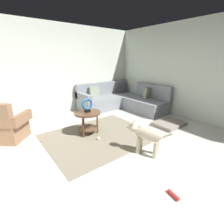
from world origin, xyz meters
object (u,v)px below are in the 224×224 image
(side_table, at_px, (88,117))
(dog, at_px, (146,135))
(dog_toy_ball, at_px, (98,138))
(armchair, at_px, (7,127))
(torus_sculpture, at_px, (87,105))
(dog_toy_rope, at_px, (173,195))
(sectional_couch, at_px, (122,101))
(dog_bed_mat, at_px, (169,124))

(side_table, bearing_deg, dog, -73.14)
(dog, relative_size, dog_toy_ball, 10.60)
(armchair, bearing_deg, dog, -7.10)
(torus_sculpture, xyz_separation_m, dog, (0.42, -1.38, -0.33))
(torus_sculpture, relative_size, dog_toy_ball, 4.31)
(dog, bearing_deg, torus_sculpture, 84.06)
(side_table, xyz_separation_m, dog, (0.42, -1.38, -0.04))
(side_table, height_order, dog_toy_rope, side_table)
(sectional_couch, relative_size, dog_toy_rope, 13.18)
(torus_sculpture, height_order, dog_toy_ball, torus_sculpture)
(dog_toy_ball, bearing_deg, side_table, 91.53)
(dog_toy_ball, bearing_deg, torus_sculpture, 91.53)
(torus_sculpture, bearing_deg, armchair, 153.23)
(side_table, bearing_deg, dog_toy_rope, -91.84)
(torus_sculpture, bearing_deg, dog, -73.14)
(sectional_couch, bearing_deg, dog, -122.50)
(dog_toy_rope, bearing_deg, armchair, 115.45)
(dog_toy_ball, bearing_deg, armchair, 142.41)
(armchair, xyz_separation_m, dog_bed_mat, (3.48, -1.65, -0.28))
(sectional_couch, distance_m, armchair, 3.50)
(dog_toy_rope, bearing_deg, torus_sculpture, 88.16)
(side_table, height_order, dog_toy_ball, side_table)
(armchair, relative_size, side_table, 1.66)
(sectional_couch, relative_size, torus_sculpture, 6.90)
(dog_toy_ball, xyz_separation_m, dog_toy_rope, (-0.08, -1.87, -0.01))
(dog, bearing_deg, dog_toy_rope, -141.37)
(torus_sculpture, relative_size, dog, 0.41)
(dog_bed_mat, bearing_deg, dog_toy_rope, -145.40)
(armchair, distance_m, dog, 2.90)
(torus_sculpture, distance_m, dog, 1.48)
(torus_sculpture, xyz_separation_m, dog_bed_mat, (1.95, -0.88, -0.67))
(sectional_couch, height_order, armchair, same)
(armchair, bearing_deg, side_table, 14.01)
(dog_bed_mat, relative_size, dog_toy_ball, 10.58)
(sectional_couch, relative_size, dog_toy_ball, 29.76)
(dog_toy_ball, distance_m, dog_toy_rope, 1.87)
(side_table, bearing_deg, dog_toy_ball, -88.47)
(dog, bearing_deg, armchair, 109.33)
(dog, relative_size, dog_toy_rope, 4.69)
(armchair, bearing_deg, dog_toy_rope, -23.77)
(armchair, xyz_separation_m, dog, (1.94, -2.15, 0.05))
(sectional_couch, bearing_deg, armchair, -175.40)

